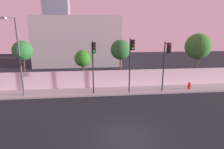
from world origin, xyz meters
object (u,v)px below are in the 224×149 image
Objects in this scene: traffic_light_left at (166,57)px; roadside_tree_rightmost at (198,46)px; traffic_light_center at (93,57)px; roadside_tree_midleft at (83,59)px; traffic_light_right at (131,55)px; street_lamp_curbside at (17,52)px; roadside_tree_midright at (121,50)px; roadside_tree_leftmost at (23,51)px; fire_hydrant at (189,85)px.

traffic_light_left is 0.86× the size of roadside_tree_rightmost.
traffic_light_center is 1.26× the size of roadside_tree_midleft.
traffic_light_center reaches higher than traffic_light_left.
roadside_tree_rightmost is (8.77, 4.20, 0.30)m from traffic_light_right.
street_lamp_curbside is 10.32m from roadside_tree_midright.
traffic_light_center reaches higher than roadside_tree_leftmost.
roadside_tree_rightmost is at bearing 0.00° from roadside_tree_midright.
street_lamp_curbside reaches higher than fire_hydrant.
street_lamp_curbside is at bearing -169.65° from roadside_tree_rightmost.
roadside_tree_rightmost is (9.10, 0.00, 0.30)m from roadside_tree_midright.
roadside_tree_rightmost is (18.83, 3.44, -0.04)m from street_lamp_curbside.
traffic_light_right is 0.74× the size of street_lamp_curbside.
traffic_light_center is at bearing -75.21° from roadside_tree_midleft.
street_lamp_curbside is 16.87m from fire_hydrant.
roadside_tree_leftmost is at bearing 169.49° from fire_hydrant.
roadside_tree_midright is at bearing 0.00° from roadside_tree_leftmost.
traffic_light_right is 9.73m from roadside_tree_rightmost.
roadside_tree_rightmost is (12.18, 4.26, 0.43)m from traffic_light_center.
roadside_tree_midright is 9.11m from roadside_tree_rightmost.
traffic_light_left is at bearing -161.62° from fire_hydrant.
traffic_light_center is 0.87× the size of roadside_tree_rightmost.
traffic_light_right is 11.61m from roadside_tree_leftmost.
traffic_light_right is at bearing -42.77° from roadside_tree_midleft.
street_lamp_curbside is at bearing 176.63° from traffic_light_left.
traffic_light_right reaches higher than roadside_tree_midleft.
traffic_light_right reaches higher than traffic_light_center.
roadside_tree_midright reaches higher than roadside_tree_leftmost.
fire_hydrant is at bearing -25.42° from roadside_tree_midright.
roadside_tree_midleft is (-7.83, 4.22, -0.73)m from traffic_light_left.
street_lamp_curbside is at bearing 175.69° from traffic_light_right.
traffic_light_center is at bearing -125.85° from roadside_tree_midright.
traffic_light_center is 3.41m from traffic_light_right.
traffic_light_right reaches higher than traffic_light_left.
fire_hydrant is (16.45, 0.24, -3.73)m from street_lamp_curbside.
roadside_tree_midright is (9.73, 3.44, -0.35)m from street_lamp_curbside.
traffic_light_left is at bearing -49.35° from roadside_tree_midright.
traffic_light_left is 6.70m from traffic_light_center.
fire_hydrant is at bearing -126.66° from roadside_tree_rightmost.
roadside_tree_midright is at bearing 54.15° from traffic_light_center.
roadside_tree_leftmost is at bearing 180.00° from roadside_tree_rightmost.
fire_hydrant is 0.19× the size of roadside_tree_midleft.
traffic_light_right is at bearing 1.07° from traffic_light_center.
traffic_light_left is 3.30m from traffic_light_right.
traffic_light_center is at bearing -178.93° from traffic_light_right.
roadside_tree_rightmost reaches higher than fire_hydrant.
roadside_tree_midleft is at bearing 180.00° from roadside_tree_rightmost.
traffic_light_center is at bearing -179.69° from traffic_light_left.
roadside_tree_midright is at bearing 154.58° from fire_hydrant.
traffic_light_right is 4.21m from roadside_tree_midright.
traffic_light_left is 6.65× the size of fire_hydrant.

